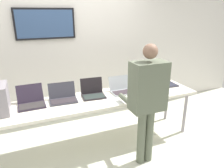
# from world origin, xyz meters

# --- Properties ---
(ground) EXTENTS (8.00, 8.00, 0.04)m
(ground) POSITION_xyz_m (0.00, 0.00, -0.02)
(ground) COLOR beige
(back_wall) EXTENTS (8.00, 0.11, 2.74)m
(back_wall) POSITION_xyz_m (-0.01, 1.13, 1.38)
(back_wall) COLOR silver
(back_wall) RESTS_ON ground
(workbench) EXTENTS (3.15, 0.70, 0.77)m
(workbench) POSITION_xyz_m (0.00, 0.00, 0.72)
(workbench) COLOR white
(workbench) RESTS_ON ground
(laptop_station_0) EXTENTS (0.36, 0.39, 0.24)m
(laptop_station_0) POSITION_xyz_m (-0.89, 0.15, 0.82)
(laptop_station_0) COLOR #271F2C
(laptop_station_0) RESTS_ON workbench
(laptop_station_1) EXTENTS (0.40, 0.34, 0.23)m
(laptop_station_1) POSITION_xyz_m (-0.46, 0.13, 0.82)
(laptop_station_1) COLOR #373640
(laptop_station_1) RESTS_ON workbench
(laptop_station_2) EXTENTS (0.36, 0.32, 0.26)m
(laptop_station_2) POSITION_xyz_m (-0.01, 0.12, 0.83)
(laptop_station_2) COLOR black
(laptop_station_2) RESTS_ON workbench
(laptop_station_3) EXTENTS (0.34, 0.31, 0.23)m
(laptop_station_3) POSITION_xyz_m (0.45, 0.10, 0.82)
(laptop_station_3) COLOR #ABB0B4
(laptop_station_3) RESTS_ON workbench
(laptop_station_4) EXTENTS (0.34, 0.34, 0.23)m
(laptop_station_4) POSITION_xyz_m (0.90, 0.14, 0.82)
(laptop_station_4) COLOR #1F232A
(laptop_station_4) RESTS_ON workbench
(laptop_station_5) EXTENTS (0.34, 0.33, 0.28)m
(laptop_station_5) POSITION_xyz_m (1.31, 0.14, 0.83)
(laptop_station_5) COLOR #373540
(laptop_station_5) RESTS_ON workbench
(person) EXTENTS (0.44, 0.58, 1.63)m
(person) POSITION_xyz_m (0.47, -0.62, 0.98)
(person) COLOR #5E6551
(person) RESTS_ON ground
(coffee_mug) EXTENTS (0.07, 0.07, 0.10)m
(coffee_mug) POSITION_xyz_m (0.92, -0.25, 0.82)
(coffee_mug) COLOR #29559C
(coffee_mug) RESTS_ON workbench
(paper_sheet) EXTENTS (0.26, 0.33, 0.00)m
(paper_sheet) POSITION_xyz_m (0.21, -0.17, 0.77)
(paper_sheet) COLOR white
(paper_sheet) RESTS_ON workbench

